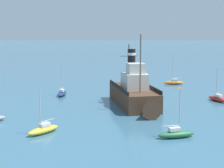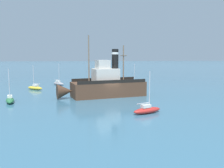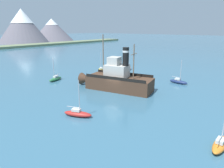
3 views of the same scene
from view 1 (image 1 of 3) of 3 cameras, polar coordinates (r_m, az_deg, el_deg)
The scene contains 7 objects.
ground_plane at distance 48.80m, azimuth 5.66°, elevation -3.42°, with size 600.00×600.00×0.00m, color #38667F.
old_tugboat at distance 47.34m, azimuth 3.78°, elevation -1.52°, with size 6.88×14.79×9.90m.
sailboat_green at distance 34.41m, azimuth 10.61°, elevation -8.09°, with size 3.95×2.02×4.90m.
sailboat_orange at distance 67.43m, azimuth 10.25°, elevation 0.30°, with size 3.82×1.19×4.90m.
sailboat_navy at distance 55.53m, azimuth -8.31°, elevation -1.50°, with size 1.39×3.87×4.90m.
sailboat_yellow at distance 35.90m, azimuth -11.35°, elevation -7.40°, with size 3.23×3.66×4.90m.
sailboat_red at distance 53.07m, azimuth 17.13°, elevation -2.30°, with size 2.50×3.93×4.90m.
Camera 1 is at (4.08, 47.49, 10.44)m, focal length 55.00 mm.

